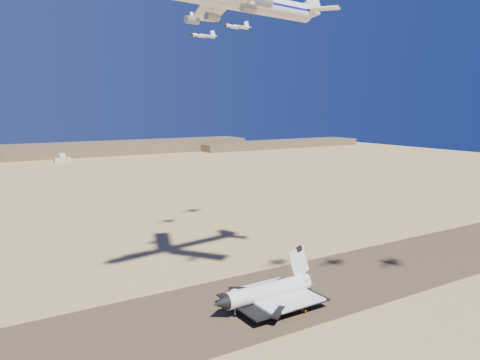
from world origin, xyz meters
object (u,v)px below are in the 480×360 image
crew_c (306,311)px  chase_jet_d (203,36)px  crew_a (303,309)px  crew_b (302,309)px  shuttle (268,293)px  chase_jet_e (237,26)px

crew_c → chase_jet_d: size_ratio=0.14×
crew_a → crew_b: size_ratio=1.00×
crew_a → crew_b: 0.25m
shuttle → crew_c: bearing=-54.1°
shuttle → chase_jet_e: chase_jet_e is taller
crew_b → chase_jet_e: 133.40m
chase_jet_e → crew_a: bearing=-110.2°
crew_b → shuttle: bearing=31.1°
crew_a → chase_jet_d: bearing=1.0°
crew_a → shuttle: bearing=43.1°
shuttle → crew_a: 12.66m
crew_a → crew_b: (-0.05, 0.24, 0.00)m
crew_c → shuttle: bearing=-30.8°
crew_b → crew_a: bearing=179.4°
crew_c → chase_jet_e: chase_jet_e is taller
shuttle → crew_c: size_ratio=21.06×
chase_jet_d → chase_jet_e: 28.35m
shuttle → chase_jet_d: (7.14, 59.14, 92.16)m
chase_jet_d → chase_jet_e: (24.28, 12.55, 7.56)m
crew_c → chase_jet_d: chase_jet_d is taller
chase_jet_d → chase_jet_e: size_ratio=0.85×
chase_jet_e → shuttle: bearing=-117.7°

